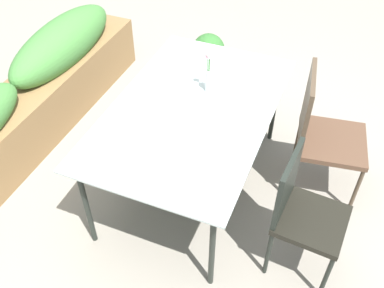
# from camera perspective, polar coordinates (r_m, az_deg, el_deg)

# --- Properties ---
(ground_plane) EXTENTS (12.00, 12.00, 0.00)m
(ground_plane) POSITION_cam_1_polar(r_m,az_deg,el_deg) (3.40, 0.21, -5.27)
(ground_plane) COLOR gray
(dining_table) EXTENTS (1.66, 1.04, 0.74)m
(dining_table) POSITION_cam_1_polar(r_m,az_deg,el_deg) (2.92, 0.00, 4.07)
(dining_table) COLOR silver
(dining_table) RESTS_ON ground
(chair_near_right) EXTENTS (0.54, 0.54, 0.97)m
(chair_near_right) POSITION_cam_1_polar(r_m,az_deg,el_deg) (3.18, 16.64, 1.77)
(chair_near_right) COLOR brown
(chair_near_right) RESTS_ON ground
(chair_near_left) EXTENTS (0.43, 0.43, 0.89)m
(chair_near_left) POSITION_cam_1_polar(r_m,az_deg,el_deg) (2.68, 14.20, -8.32)
(chair_near_left) COLOR black
(chair_near_left) RESTS_ON ground
(flower_vase) EXTENTS (0.06, 0.06, 0.31)m
(flower_vase) POSITION_cam_1_polar(r_m,az_deg,el_deg) (2.99, 2.27, 9.05)
(flower_vase) COLOR silver
(flower_vase) RESTS_ON dining_table
(planter_box) EXTENTS (2.96, 0.46, 0.80)m
(planter_box) POSITION_cam_1_polar(r_m,az_deg,el_deg) (3.77, -21.51, 4.65)
(planter_box) COLOR olive
(planter_box) RESTS_ON ground
(potted_plant) EXTENTS (0.32, 0.32, 0.48)m
(potted_plant) POSITION_cam_1_polar(r_m,az_deg,el_deg) (4.35, 2.15, 11.37)
(potted_plant) COLOR slate
(potted_plant) RESTS_ON ground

